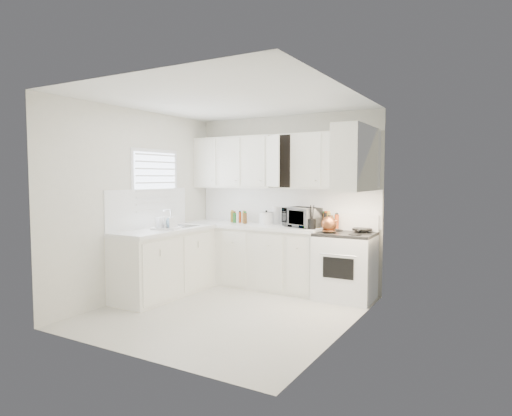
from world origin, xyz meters
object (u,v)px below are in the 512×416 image
Objects in this scene: stove at (345,257)px; rice_cooker at (266,217)px; utensil_crock at (312,217)px; tea_kettle at (329,223)px; microwave at (302,215)px; dish_rack at (166,222)px.

rice_cooker is (-1.30, 0.15, 0.47)m from stove.
rice_cooker is 0.90m from utensil_crock.
utensil_crock reaches higher than stove.
microwave reaches higher than tea_kettle.
tea_kettle is 0.57m from microwave.
dish_rack is at bearing -116.90° from rice_cooker.
stove is 1.39m from rice_cooker.
stove is at bearing 45.15° from tea_kettle.
stove is 2.51m from dish_rack.
stove reaches higher than dish_rack.
stove is at bearing 10.85° from dish_rack.
tea_kettle reaches higher than stove.
microwave is 0.62m from rice_cooker.
utensil_crock is (0.24, -0.19, 0.00)m from microwave.
stove is 0.53m from tea_kettle.
microwave reaches higher than stove.
microwave reaches higher than rice_cooker.
stove is 0.71m from utensil_crock.
tea_kettle is 1.20× the size of rice_cooker.
tea_kettle is 0.72× the size of dish_rack.
tea_kettle is 1.16m from rice_cooker.
microwave is 1.43× the size of dish_rack.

